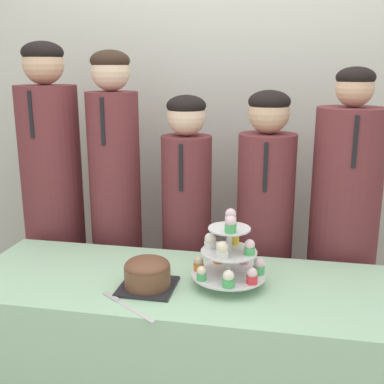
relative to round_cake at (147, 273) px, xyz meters
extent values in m
cube|color=silver|center=(0.10, 1.11, 0.55)|extent=(9.00, 0.06, 2.70)
cube|color=#A8DBB2|center=(0.10, 0.09, -0.43)|extent=(1.70, 0.63, 0.74)
cube|color=#232328|center=(0.00, 0.00, -0.06)|extent=(0.21, 0.21, 0.01)
cylinder|color=brown|center=(0.00, 0.00, -0.01)|extent=(0.18, 0.18, 0.08)
ellipsoid|color=brown|center=(0.00, 0.00, 0.03)|extent=(0.17, 0.17, 0.06)
cube|color=silver|center=(0.01, -0.19, -0.06)|extent=(0.17, 0.13, 0.00)
cube|color=#B2B2B7|center=(-0.11, -0.10, -0.06)|extent=(0.08, 0.07, 0.01)
cylinder|color=silver|center=(0.30, 0.09, 0.06)|extent=(0.02, 0.02, 0.23)
cylinder|color=silver|center=(0.30, 0.09, -0.02)|extent=(0.29, 0.29, 0.01)
cylinder|color=silver|center=(0.30, 0.09, 0.08)|extent=(0.22, 0.22, 0.01)
cylinder|color=silver|center=(0.30, 0.09, 0.17)|extent=(0.16, 0.16, 0.01)
cylinder|color=#4CB766|center=(0.41, 0.11, 0.00)|extent=(0.04, 0.04, 0.03)
sphere|color=silver|center=(0.41, 0.11, 0.03)|extent=(0.04, 0.04, 0.04)
cylinder|color=pink|center=(0.35, 0.19, 0.00)|extent=(0.04, 0.04, 0.03)
sphere|color=white|center=(0.35, 0.19, 0.02)|extent=(0.03, 0.03, 0.03)
cylinder|color=orange|center=(0.24, 0.19, 0.00)|extent=(0.04, 0.04, 0.03)
sphere|color=beige|center=(0.24, 0.19, 0.03)|extent=(0.04, 0.04, 0.04)
cylinder|color=orange|center=(0.18, 0.09, 0.00)|extent=(0.04, 0.04, 0.03)
sphere|color=beige|center=(0.18, 0.09, 0.03)|extent=(0.04, 0.04, 0.04)
cylinder|color=#4CB766|center=(0.21, 0.01, 0.00)|extent=(0.04, 0.04, 0.03)
sphere|color=#F4E5C6|center=(0.21, 0.01, 0.02)|extent=(0.04, 0.04, 0.04)
cylinder|color=#4CB766|center=(0.31, -0.03, 0.00)|extent=(0.04, 0.04, 0.03)
sphere|color=white|center=(0.31, -0.03, 0.03)|extent=(0.04, 0.04, 0.04)
cylinder|color=#E5333D|center=(0.39, 0.01, 0.00)|extent=(0.04, 0.04, 0.03)
sphere|color=silver|center=(0.39, 0.01, 0.03)|extent=(0.04, 0.04, 0.04)
cylinder|color=white|center=(0.28, 0.01, 0.09)|extent=(0.05, 0.05, 0.03)
sphere|color=#F4E5C6|center=(0.28, 0.01, 0.12)|extent=(0.05, 0.05, 0.05)
cylinder|color=#4CB766|center=(0.38, 0.07, 0.09)|extent=(0.04, 0.04, 0.03)
sphere|color=silver|center=(0.38, 0.07, 0.12)|extent=(0.04, 0.04, 0.04)
cylinder|color=yellow|center=(0.31, 0.17, 0.09)|extent=(0.04, 0.04, 0.03)
sphere|color=white|center=(0.31, 0.17, 0.12)|extent=(0.04, 0.04, 0.04)
cylinder|color=white|center=(0.22, 0.11, 0.09)|extent=(0.05, 0.05, 0.02)
sphere|color=white|center=(0.22, 0.11, 0.12)|extent=(0.04, 0.04, 0.04)
cylinder|color=white|center=(0.30, 0.14, 0.18)|extent=(0.04, 0.04, 0.03)
sphere|color=silver|center=(0.30, 0.14, 0.21)|extent=(0.04, 0.04, 0.04)
cylinder|color=#4CB766|center=(0.31, 0.03, 0.19)|extent=(0.04, 0.04, 0.03)
sphere|color=silver|center=(0.31, 0.03, 0.21)|extent=(0.04, 0.04, 0.04)
cylinder|color=brown|center=(-0.69, 0.61, -0.06)|extent=(0.31, 0.31, 1.47)
sphere|color=#D6AD89|center=(-0.69, 0.61, 0.77)|extent=(0.20, 0.20, 0.20)
ellipsoid|color=black|center=(-0.69, 0.61, 0.82)|extent=(0.20, 0.20, 0.11)
cube|color=black|center=(-0.69, 0.46, 0.54)|extent=(0.02, 0.01, 0.22)
cylinder|color=brown|center=(-0.34, 0.61, -0.08)|extent=(0.26, 0.26, 1.44)
sphere|color=beige|center=(-0.34, 0.61, 0.73)|extent=(0.19, 0.19, 0.19)
ellipsoid|color=#332319|center=(-0.34, 0.61, 0.79)|extent=(0.19, 0.19, 0.10)
cube|color=black|center=(-0.34, 0.48, 0.51)|extent=(0.02, 0.01, 0.22)
cylinder|color=brown|center=(0.02, 0.61, -0.18)|extent=(0.24, 0.24, 1.24)
sphere|color=beige|center=(0.02, 0.61, 0.53)|extent=(0.18, 0.18, 0.18)
ellipsoid|color=black|center=(0.02, 0.61, 0.58)|extent=(0.19, 0.19, 0.10)
cube|color=black|center=(0.02, 0.49, 0.31)|extent=(0.02, 0.01, 0.22)
cylinder|color=brown|center=(0.41, 0.61, -0.17)|extent=(0.27, 0.27, 1.26)
sphere|color=#D6AD89|center=(0.41, 0.61, 0.55)|extent=(0.19, 0.19, 0.19)
ellipsoid|color=black|center=(0.41, 0.61, 0.61)|extent=(0.19, 0.19, 0.10)
cube|color=black|center=(0.41, 0.47, 0.33)|extent=(0.02, 0.01, 0.22)
cylinder|color=brown|center=(0.78, 0.61, -0.11)|extent=(0.31, 0.31, 1.39)
sphere|color=#D6AD89|center=(0.78, 0.61, 0.67)|extent=(0.17, 0.17, 0.17)
ellipsoid|color=black|center=(0.78, 0.61, 0.71)|extent=(0.17, 0.17, 0.09)
cube|color=black|center=(0.78, 0.45, 0.46)|extent=(0.02, 0.01, 0.22)
camera|label=1|loc=(0.49, -1.62, 0.76)|focal=45.00mm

